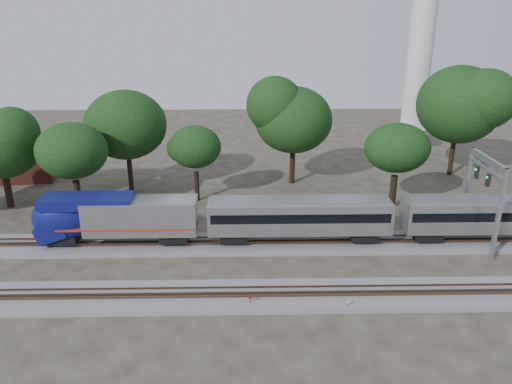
# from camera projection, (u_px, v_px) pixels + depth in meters

# --- Properties ---
(ground) EXTENTS (160.00, 160.00, 0.00)m
(ground) POSITION_uv_depth(u_px,v_px,m) (219.00, 275.00, 45.99)
(ground) COLOR #383328
(ground) RESTS_ON ground
(track_far) EXTENTS (160.00, 5.00, 0.73)m
(track_far) POSITION_uv_depth(u_px,v_px,m) (222.00, 244.00, 51.55)
(track_far) COLOR slate
(track_far) RESTS_ON ground
(track_near) EXTENTS (160.00, 5.00, 0.73)m
(track_near) POSITION_uv_depth(u_px,v_px,m) (217.00, 296.00, 42.17)
(track_near) COLOR slate
(track_near) RESTS_ON ground
(train) EXTENTS (96.16, 3.32, 4.90)m
(train) POSITION_uv_depth(u_px,v_px,m) (495.00, 213.00, 51.01)
(train) COLOR silver
(train) RESTS_ON ground
(switch_stand_red) EXTENTS (0.36, 0.12, 1.14)m
(switch_stand_red) POSITION_uv_depth(u_px,v_px,m) (250.00, 299.00, 40.79)
(switch_stand_red) COLOR #512D19
(switch_stand_red) RESTS_ON ground
(switch_stand_white) EXTENTS (0.31, 0.06, 0.96)m
(switch_stand_white) POSITION_uv_depth(u_px,v_px,m) (348.00, 304.00, 40.43)
(switch_stand_white) COLOR #512D19
(switch_stand_white) RESTS_ON ground
(switch_lever) EXTENTS (0.57, 0.43, 0.30)m
(switch_lever) POSITION_uv_depth(u_px,v_px,m) (287.00, 307.00, 40.82)
(switch_lever) COLOR #512D19
(switch_lever) RESTS_ON ground
(signal_gantry) EXTENTS (0.65, 7.72, 9.38)m
(signal_gantry) POSITION_uv_depth(u_px,v_px,m) (484.00, 182.00, 49.78)
(signal_gantry) COLOR gray
(signal_gantry) RESTS_ON ground
(brick_building) EXTENTS (10.31, 7.93, 4.55)m
(brick_building) POSITION_uv_depth(u_px,v_px,m) (22.00, 163.00, 71.37)
(brick_building) COLOR brown
(brick_building) RESTS_ON ground
(tree_1) EXTENTS (7.86, 7.86, 11.08)m
(tree_1) POSITION_uv_depth(u_px,v_px,m) (0.00, 146.00, 59.11)
(tree_1) COLOR black
(tree_1) RESTS_ON ground
(tree_2) EXTENTS (7.99, 7.99, 11.26)m
(tree_2) POSITION_uv_depth(u_px,v_px,m) (72.00, 151.00, 56.74)
(tree_2) COLOR black
(tree_2) RESTS_ON ground
(tree_3) EXTENTS (9.16, 9.16, 12.92)m
(tree_3) POSITION_uv_depth(u_px,v_px,m) (126.00, 125.00, 64.06)
(tree_3) COLOR black
(tree_3) RESTS_ON ground
(tree_4) EXTENTS (7.17, 7.17, 10.11)m
(tree_4) POSITION_uv_depth(u_px,v_px,m) (195.00, 147.00, 61.39)
(tree_4) COLOR black
(tree_4) RESTS_ON ground
(tree_5) EXTENTS (9.10, 9.10, 12.83)m
(tree_5) POSITION_uv_depth(u_px,v_px,m) (293.00, 120.00, 67.17)
(tree_5) COLOR black
(tree_5) RESTS_ON ground
(tree_6) EXTENTS (7.66, 7.66, 10.80)m
(tree_6) POSITION_uv_depth(u_px,v_px,m) (397.00, 148.00, 59.10)
(tree_6) COLOR black
(tree_6) RESTS_ON ground
(tree_7) EXTENTS (10.52, 10.52, 14.83)m
(tree_7) POSITION_uv_depth(u_px,v_px,m) (459.00, 105.00, 70.14)
(tree_7) COLOR black
(tree_7) RESTS_ON ground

